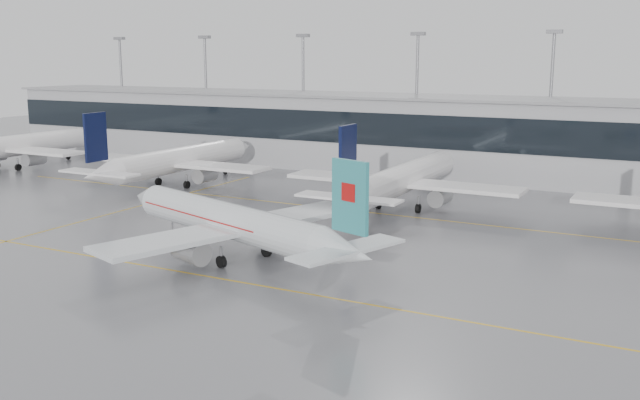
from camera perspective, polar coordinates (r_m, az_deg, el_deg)
The scene contains 12 objects.
ground at distance 59.75m, azimuth -5.41°, elevation -6.72°, with size 320.00×320.00×0.00m, color slate.
taxi_line_main at distance 59.75m, azimuth -5.41°, elevation -6.72°, with size 120.00×0.25×0.01m, color gold.
taxi_line_north at distance 85.52m, azimuth 5.63°, elevation -1.17°, with size 120.00×0.25×0.01m, color gold.
taxi_line_cross at distance 89.42m, azimuth -16.33°, elevation -1.03°, with size 0.25×60.00×0.01m, color gold.
terminal at distance 114.48m, azimuth 11.79°, elevation 4.87°, with size 180.00×15.00×12.00m, color #A3A3A7.
terminal_glass at distance 107.13m, azimuth 10.69°, elevation 5.28°, with size 180.00×0.20×5.00m, color black.
terminal_roof at distance 113.97m, azimuth 11.92°, elevation 7.96°, with size 182.00×16.00×0.40m, color gray.
light_masts at distance 119.69m, azimuth 12.75°, elevation 8.63°, with size 156.40×1.00×22.60m.
air_canada_jet at distance 66.14m, azimuth -6.75°, elevation -1.88°, with size 34.25×27.67×10.88m.
parked_jet_a at distance 130.61m, azimuth -23.43°, elevation 3.94°, with size 29.64×36.96×11.72m.
parked_jet_b at distance 105.79m, azimuth -11.38°, elevation 3.11°, with size 29.64×36.96×11.72m.
parked_jet_c at distance 88.18m, azimuth 6.59°, elevation 1.64°, with size 29.64×36.96×11.72m.
Camera 1 is at (31.31, -47.40, 18.52)m, focal length 40.00 mm.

